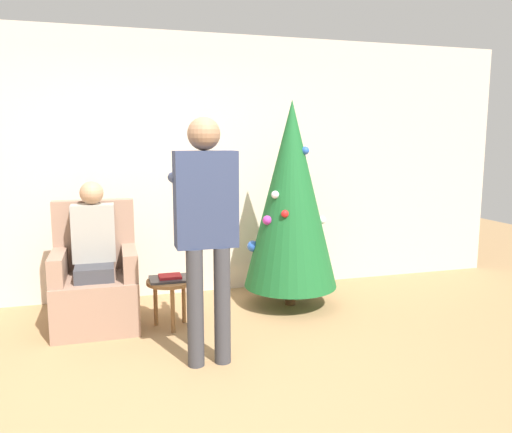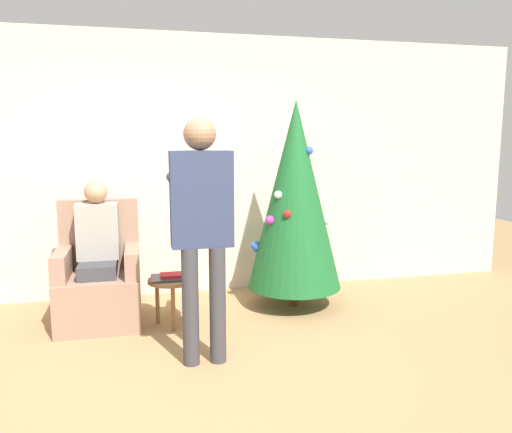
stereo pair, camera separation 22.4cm
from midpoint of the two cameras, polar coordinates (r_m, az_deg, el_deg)
The scene contains 9 objects.
ground_plane at distance 3.44m, azimuth -8.82°, elevation -19.46°, with size 14.00×14.00×0.00m, color #99754C.
wall_back at distance 5.26m, azimuth -12.36°, elevation 5.58°, with size 8.00×0.06×2.70m.
christmas_tree at distance 4.81m, azimuth 2.71°, elevation 2.47°, with size 0.91×0.91×2.00m.
armchair at distance 4.68m, azimuth -19.16°, elevation -7.32°, with size 0.71×0.73×1.08m.
person_seated at distance 4.57m, azimuth -19.39°, elevation -3.42°, with size 0.36×0.46×1.27m.
person_standing at distance 3.57m, azimuth -7.52°, elevation -0.07°, with size 0.45×0.57×1.78m.
side_stool at distance 4.45m, azimuth -11.21°, elevation -7.93°, with size 0.41×0.41×0.42m.
laptop at distance 4.43m, azimuth -11.24°, elevation -7.01°, with size 0.35×0.26×0.02m.
book at distance 4.42m, azimuth -11.25°, elevation -6.73°, with size 0.19×0.16×0.02m.
Camera 1 is at (-0.47, -2.98, 1.61)m, focal length 35.00 mm.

